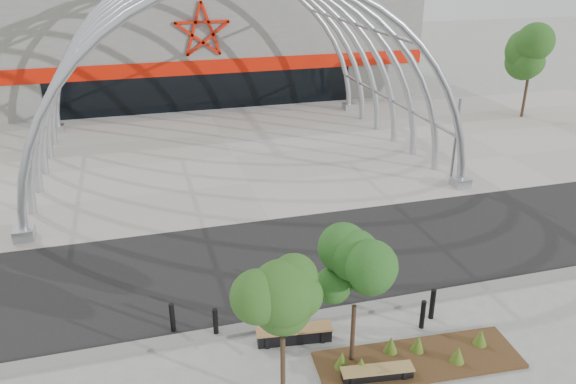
% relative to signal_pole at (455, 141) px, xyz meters
% --- Properties ---
extents(ground, '(140.00, 140.00, 0.00)m').
position_rel_signal_pole_xyz_m(ground, '(-9.66, -8.37, -2.30)').
color(ground, gray).
rests_on(ground, ground).
extents(road, '(140.00, 7.00, 0.02)m').
position_rel_signal_pole_xyz_m(road, '(-9.66, -4.87, -2.29)').
color(road, black).
rests_on(road, ground).
extents(forecourt, '(60.00, 17.00, 0.04)m').
position_rel_signal_pole_xyz_m(forecourt, '(-9.66, 7.13, -2.28)').
color(forecourt, '#A7A196').
rests_on(forecourt, ground).
extents(kerb, '(60.00, 0.50, 0.12)m').
position_rel_signal_pole_xyz_m(kerb, '(-9.66, -8.62, -2.24)').
color(kerb, slate).
rests_on(kerb, ground).
extents(arena_building, '(34.00, 15.24, 8.00)m').
position_rel_signal_pole_xyz_m(arena_building, '(-9.66, 25.08, 1.69)').
color(arena_building, slate).
rests_on(arena_building, ground).
extents(vault_canopy, '(20.80, 15.80, 20.36)m').
position_rel_signal_pole_xyz_m(vault_canopy, '(-9.66, 7.13, -2.29)').
color(vault_canopy, '#A4A9AF').
rests_on(vault_canopy, ground).
extents(planting_bed, '(5.99, 2.21, 0.62)m').
position_rel_signal_pole_xyz_m(planting_bed, '(-7.83, -11.35, -2.16)').
color(planting_bed, '#3B2C17').
rests_on(planting_bed, ground).
extents(signal_pole, '(0.21, 0.63, 4.41)m').
position_rel_signal_pole_xyz_m(signal_pole, '(0.00, 0.00, 0.00)').
color(signal_pole, slate).
rests_on(signal_pole, ground).
extents(street_tree_0, '(1.76, 1.76, 4.01)m').
position_rel_signal_pole_xyz_m(street_tree_0, '(-11.90, -11.83, 0.58)').
color(street_tree_0, black).
rests_on(street_tree_0, ground).
extents(street_tree_1, '(1.59, 1.59, 3.77)m').
position_rel_signal_pole_xyz_m(street_tree_1, '(-9.61, -10.87, 0.40)').
color(street_tree_1, black).
rests_on(street_tree_1, ground).
extents(bench_0, '(2.33, 0.77, 0.48)m').
position_rel_signal_pole_xyz_m(bench_0, '(-10.92, -9.54, -2.07)').
color(bench_0, black).
rests_on(bench_0, ground).
extents(bench_1, '(2.04, 0.69, 0.42)m').
position_rel_signal_pole_xyz_m(bench_1, '(-9.22, -11.77, -2.10)').
color(bench_1, black).
rests_on(bench_1, ground).
extents(bollard_0, '(0.16, 0.16, 0.98)m').
position_rel_signal_pole_xyz_m(bollard_0, '(-14.38, -8.05, -1.81)').
color(bollard_0, black).
rests_on(bollard_0, ground).
extents(bollard_1, '(0.16, 0.16, 0.97)m').
position_rel_signal_pole_xyz_m(bollard_1, '(-13.15, -8.66, -1.82)').
color(bollard_1, black).
rests_on(bollard_1, ground).
extents(bollard_2, '(0.17, 0.17, 1.06)m').
position_rel_signal_pole_xyz_m(bollard_2, '(-8.95, -7.75, -1.77)').
color(bollard_2, black).
rests_on(bollard_2, ground).
extents(bollard_3, '(0.15, 0.15, 0.97)m').
position_rel_signal_pole_xyz_m(bollard_3, '(-6.91, -9.98, -1.82)').
color(bollard_3, black).
rests_on(bollard_3, ground).
extents(bollard_4, '(0.17, 0.17, 1.05)m').
position_rel_signal_pole_xyz_m(bollard_4, '(-6.38, -9.61, -1.78)').
color(bollard_4, black).
rests_on(bollard_4, ground).
extents(bg_tree_1, '(2.70, 2.70, 5.91)m').
position_rel_signal_pole_xyz_m(bg_tree_1, '(11.34, 9.63, 1.94)').
color(bg_tree_1, black).
rests_on(bg_tree_1, ground).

